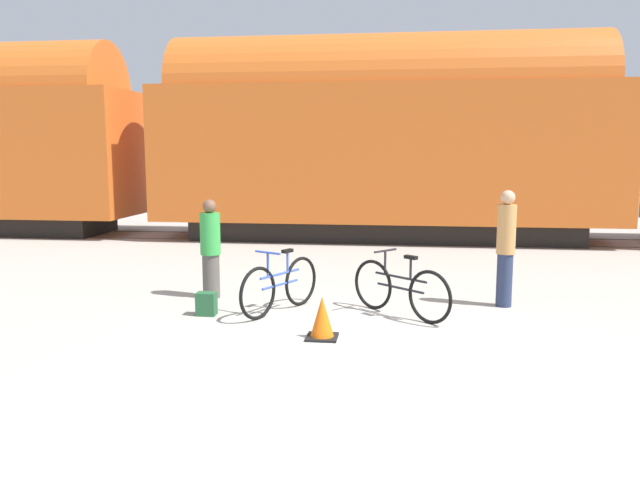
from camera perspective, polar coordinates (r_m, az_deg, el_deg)
ground_plane at (r=7.72m, az=3.52°, el=-9.89°), size 80.00×80.00×0.00m
freight_train at (r=16.99m, az=5.80°, el=9.73°), size 38.65×2.84×5.44m
rail_near at (r=16.44m, az=5.59°, el=-0.24°), size 50.65×0.07×0.01m
rail_far at (r=17.86m, az=5.73°, el=0.42°), size 50.65×0.07×0.01m
bicycle_blue at (r=9.32m, az=-3.66°, el=-4.18°), size 0.88×1.60×0.96m
bicycle_black at (r=9.16m, az=7.33°, el=-4.47°), size 1.42×1.27×0.95m
person_in_green at (r=10.31m, az=-9.98°, el=-0.79°), size 0.33×0.33×1.62m
person_in_tan at (r=9.97m, az=16.62°, el=-0.62°), size 0.28×0.28×1.80m
backpack at (r=9.32m, az=-10.34°, el=-5.76°), size 0.28×0.20×0.34m
traffic_cone at (r=8.05m, az=0.20°, el=-7.23°), size 0.40×0.40×0.55m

